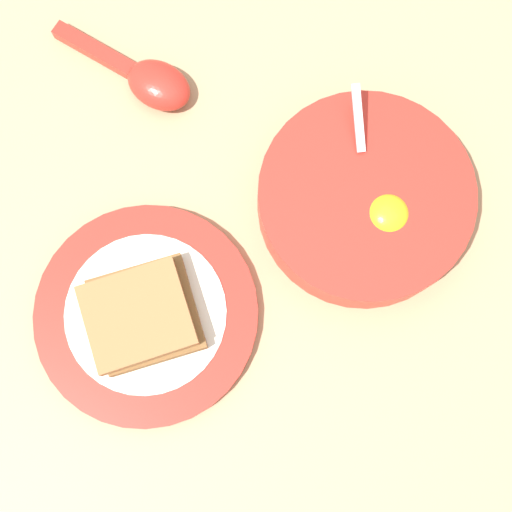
# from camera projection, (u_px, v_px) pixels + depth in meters

# --- Properties ---
(ground_plane) EXTENTS (3.00, 3.00, 0.00)m
(ground_plane) POSITION_uv_depth(u_px,v_px,m) (296.00, 212.00, 0.62)
(ground_plane) COLOR tan
(egg_bowl) EXTENTS (0.18, 0.18, 0.07)m
(egg_bowl) POSITION_uv_depth(u_px,v_px,m) (365.00, 200.00, 0.60)
(egg_bowl) COLOR red
(egg_bowl) RESTS_ON ground_plane
(toast_plate) EXTENTS (0.19, 0.19, 0.01)m
(toast_plate) POSITION_uv_depth(u_px,v_px,m) (147.00, 314.00, 0.59)
(toast_plate) COLOR red
(toast_plate) RESTS_ON ground_plane
(toast_sandwich) EXTENTS (0.11, 0.11, 0.03)m
(toast_sandwich) POSITION_uv_depth(u_px,v_px,m) (142.00, 315.00, 0.57)
(toast_sandwich) COLOR brown
(toast_sandwich) RESTS_ON toast_plate
(soup_spoon) EXTENTS (0.15, 0.06, 0.03)m
(soup_spoon) POSITION_uv_depth(u_px,v_px,m) (149.00, 78.00, 0.63)
(soup_spoon) COLOR red
(soup_spoon) RESTS_ON ground_plane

